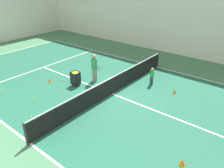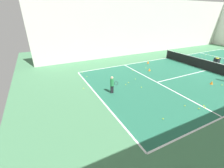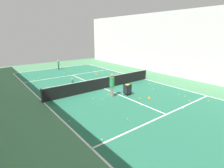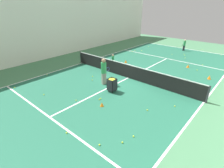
{
  "view_description": "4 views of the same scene",
  "coord_description": "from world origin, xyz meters",
  "px_view_note": "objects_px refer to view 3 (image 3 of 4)",
  "views": [
    {
      "loc": [
        -8.49,
        -6.81,
        6.04
      ],
      "look_at": [
        0.0,
        0.0,
        0.63
      ],
      "focal_mm": 35.0,
      "sensor_mm": 36.0,
      "label": 1
    },
    {
      "loc": [
        8.49,
        -14.98,
        5.2
      ],
      "look_at": [
        -0.05,
        -10.67,
        0.71
      ],
      "focal_mm": 24.0,
      "sensor_mm": 36.0,
      "label": 2
    },
    {
      "loc": [
        8.49,
        12.03,
        4.75
      ],
      "look_at": [
        0.64,
        1.92,
        0.99
      ],
      "focal_mm": 28.0,
      "sensor_mm": 36.0,
      "label": 3
    },
    {
      "loc": [
        -6.91,
        9.74,
        5.1
      ],
      "look_at": [
        -0.52,
        2.42,
        0.52
      ],
      "focal_mm": 28.0,
      "sensor_mm": 36.0,
      "label": 4
    }
  ],
  "objects_px": {
    "coach_at_net": "(112,83)",
    "training_cone_1": "(118,73)",
    "player_near_baseline": "(58,64)",
    "ball_cart": "(127,87)",
    "tennis_net": "(104,83)",
    "child_midcourt": "(72,84)"
  },
  "relations": [
    {
      "from": "player_near_baseline",
      "to": "ball_cart",
      "type": "distance_m",
      "value": 13.08
    },
    {
      "from": "player_near_baseline",
      "to": "child_midcourt",
      "type": "distance_m",
      "value": 9.86
    },
    {
      "from": "child_midcourt",
      "to": "ball_cart",
      "type": "relative_size",
      "value": 1.24
    },
    {
      "from": "tennis_net",
      "to": "coach_at_net",
      "type": "distance_m",
      "value": 2.08
    },
    {
      "from": "player_near_baseline",
      "to": "ball_cart",
      "type": "relative_size",
      "value": 1.45
    },
    {
      "from": "coach_at_net",
      "to": "tennis_net",
      "type": "bearing_deg",
      "value": -4.81
    },
    {
      "from": "ball_cart",
      "to": "training_cone_1",
      "type": "distance_m",
      "value": 7.35
    },
    {
      "from": "training_cone_1",
      "to": "player_near_baseline",
      "type": "bearing_deg",
      "value": -56.97
    },
    {
      "from": "player_near_baseline",
      "to": "ball_cart",
      "type": "height_order",
      "value": "player_near_baseline"
    },
    {
      "from": "tennis_net",
      "to": "ball_cart",
      "type": "height_order",
      "value": "tennis_net"
    },
    {
      "from": "coach_at_net",
      "to": "player_near_baseline",
      "type": "bearing_deg",
      "value": 10.39
    },
    {
      "from": "coach_at_net",
      "to": "training_cone_1",
      "type": "distance_m",
      "value": 7.71
    },
    {
      "from": "coach_at_net",
      "to": "child_midcourt",
      "type": "distance_m",
      "value": 3.59
    },
    {
      "from": "tennis_net",
      "to": "coach_at_net",
      "type": "relative_size",
      "value": 6.03
    },
    {
      "from": "coach_at_net",
      "to": "training_cone_1",
      "type": "bearing_deg",
      "value": -29.36
    },
    {
      "from": "child_midcourt",
      "to": "training_cone_1",
      "type": "height_order",
      "value": "child_midcourt"
    },
    {
      "from": "ball_cart",
      "to": "training_cone_1",
      "type": "bearing_deg",
      "value": -123.57
    },
    {
      "from": "player_near_baseline",
      "to": "child_midcourt",
      "type": "relative_size",
      "value": 1.17
    },
    {
      "from": "tennis_net",
      "to": "coach_at_net",
      "type": "xyz_separation_m",
      "value": [
        0.64,
        1.92,
        0.49
      ]
    },
    {
      "from": "player_near_baseline",
      "to": "coach_at_net",
      "type": "bearing_deg",
      "value": 11.86
    },
    {
      "from": "player_near_baseline",
      "to": "training_cone_1",
      "type": "height_order",
      "value": "player_near_baseline"
    },
    {
      "from": "tennis_net",
      "to": "ball_cart",
      "type": "bearing_deg",
      "value": 102.19
    }
  ]
}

